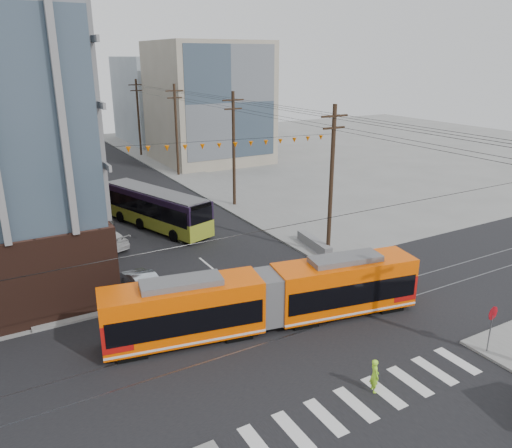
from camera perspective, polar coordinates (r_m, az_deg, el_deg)
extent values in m
plane|color=slate|center=(25.21, 8.14, -15.47)|extent=(160.00, 160.00, 0.00)
cube|color=gray|center=(70.80, -5.48, 13.65)|extent=(14.00, 14.00, 16.00)
cube|color=#8C99A5|center=(90.08, -9.74, 13.89)|extent=(16.00, 16.00, 14.00)
cylinder|color=black|center=(75.88, -13.27, 11.68)|extent=(0.30, 0.30, 11.00)
imported|color=#A7B4BF|center=(32.10, -12.94, -6.47)|extent=(1.75, 4.31, 1.39)
imported|color=silver|center=(40.22, -16.99, -1.61)|extent=(3.44, 5.18, 1.40)
imported|color=#5F5F5F|center=(45.37, -18.34, 0.50)|extent=(3.23, 5.20, 1.34)
imported|color=#ACFF2D|center=(23.39, 13.40, -16.49)|extent=(0.56, 0.67, 1.59)
cube|color=gray|center=(38.35, 6.65, -2.30)|extent=(1.53, 4.45, 0.87)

